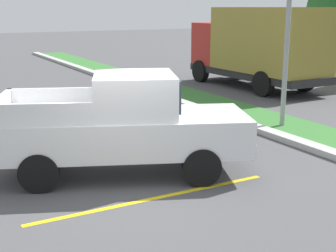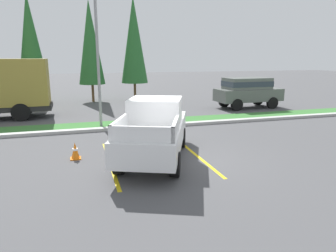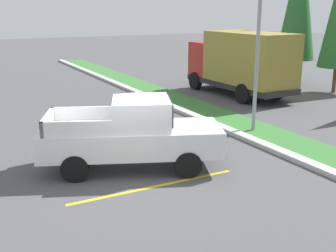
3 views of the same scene
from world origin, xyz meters
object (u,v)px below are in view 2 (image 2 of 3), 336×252
pickup_truck_main (155,130)px  cypress_tree_left_inner (30,40)px  cypress_tree_center (90,43)px  suv_distant (248,90)px  cypress_tree_right_inner (134,40)px  street_light (98,47)px  traffic_cone (75,151)px

pickup_truck_main → cypress_tree_left_inner: cypress_tree_left_inner is taller
cypress_tree_center → pickup_truck_main: bearing=-85.1°
suv_distant → cypress_tree_center: 12.43m
cypress_tree_left_inner → cypress_tree_right_inner: cypress_tree_right_inner is taller
pickup_truck_main → street_light: size_ratio=0.81×
street_light → cypress_tree_right_inner: 9.83m
street_light → cypress_tree_right_inner: cypress_tree_right_inner is taller
street_light → cypress_tree_center: 9.65m
cypress_tree_center → cypress_tree_right_inner: cypress_tree_right_inner is taller
cypress_tree_center → traffic_cone: bearing=-95.5°
street_light → suv_distant: bearing=18.0°
suv_distant → street_light: 11.18m
suv_distant → street_light: street_light is taller
cypress_tree_right_inner → street_light: bearing=-110.6°
pickup_truck_main → cypress_tree_center: size_ratio=0.71×
suv_distant → pickup_truck_main: bearing=-135.2°
pickup_truck_main → suv_distant: same height
cypress_tree_right_inner → cypress_tree_left_inner: bearing=-179.9°
suv_distant → traffic_cone: 14.17m
pickup_truck_main → traffic_cone: pickup_truck_main is taller
suv_distant → cypress_tree_right_inner: 9.68m
pickup_truck_main → street_light: (-1.42, 5.47, 2.92)m
suv_distant → cypress_tree_right_inner: size_ratio=0.58×
pickup_truck_main → traffic_cone: 2.88m
cypress_tree_left_inner → cypress_tree_right_inner: 7.53m
suv_distant → cypress_tree_left_inner: (-14.41, 5.81, 3.45)m
cypress_tree_left_inner → traffic_cone: bearing=-78.5°
pickup_truck_main → cypress_tree_right_inner: bearing=82.2°
street_light → cypress_tree_center: (0.12, 9.63, 0.62)m
pickup_truck_main → suv_distant: bearing=44.8°
cypress_tree_left_inner → cypress_tree_center: cypress_tree_left_inner is taller
pickup_truck_main → cypress_tree_right_inner: 15.24m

